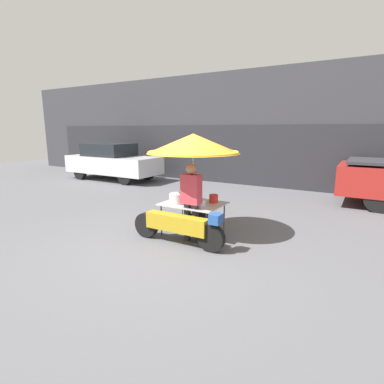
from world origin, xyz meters
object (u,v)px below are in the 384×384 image
vendor_motorcycle_cart (192,156)px  potted_plant (97,161)px  vendor_person (191,199)px  parked_car (112,161)px

vendor_motorcycle_cart → potted_plant: bearing=148.2°
vendor_motorcycle_cart → potted_plant: (-9.01, 5.59, -1.10)m
vendor_motorcycle_cart → vendor_person: bearing=-61.6°
parked_car → potted_plant: (-2.25, 1.14, -0.22)m
vendor_motorcycle_cart → parked_car: size_ratio=0.49×
vendor_motorcycle_cart → vendor_person: (0.17, -0.31, -0.82)m
vendor_motorcycle_cart → parked_car: vendor_motorcycle_cart is taller
vendor_person → vendor_motorcycle_cart: bearing=118.4°
vendor_motorcycle_cart → potted_plant: size_ratio=2.01×
vendor_motorcycle_cart → vendor_person: vendor_motorcycle_cart is taller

